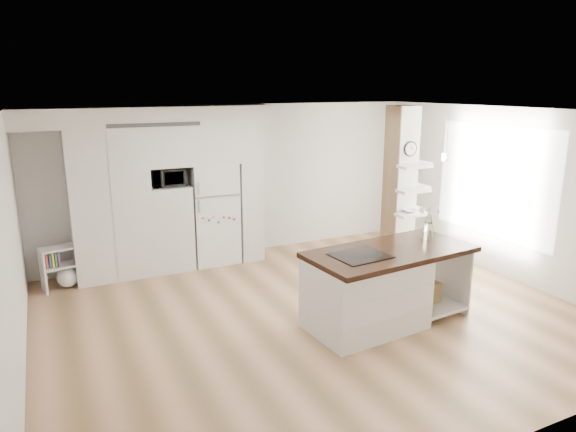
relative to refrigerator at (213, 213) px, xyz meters
name	(u,v)px	position (x,y,z in m)	size (l,w,h in m)	color
floor	(313,314)	(0.53, -2.68, -0.88)	(7.00, 6.00, 0.01)	tan
room	(315,180)	(0.53, -2.68, 0.98)	(7.04, 6.04, 2.72)	white
cabinet_wall	(157,181)	(-0.92, -0.01, 0.63)	(4.00, 0.71, 2.70)	white
refrigerator	(213,213)	(0.00, 0.00, 0.00)	(0.78, 0.69, 1.75)	white
column	(406,187)	(2.90, -1.55, 0.48)	(0.69, 0.90, 2.70)	silver
window	(494,182)	(4.00, -2.38, 0.62)	(2.40, 2.40, 0.00)	white
pendant_light	(415,150)	(2.23, -2.53, 1.24)	(0.12, 0.12, 0.10)	white
kitchen_island	(374,288)	(1.06, -3.29, -0.36)	(2.27, 1.23, 1.55)	white
bookshelf	(63,270)	(-2.45, -0.18, -0.58)	(0.61, 0.43, 0.66)	white
floor_plant_a	(441,269)	(2.88, -2.54, -0.65)	(0.25, 0.20, 0.45)	#4A7F33
floor_plant_b	(417,241)	(3.52, -1.18, -0.65)	(0.26, 0.26, 0.46)	#4A7F33
microwave	(168,177)	(-0.75, -0.06, 0.69)	(0.54, 0.37, 0.30)	#2D2D2D
shelf_plant	(412,175)	(3.15, -1.38, 0.65)	(0.27, 0.23, 0.30)	#4A7F33
decor_bowl	(410,211)	(2.82, -1.78, 0.13)	(0.22, 0.22, 0.05)	white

